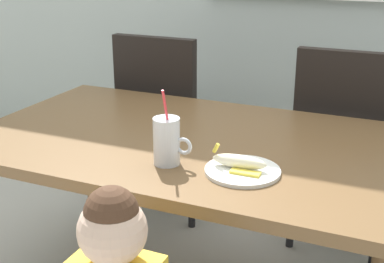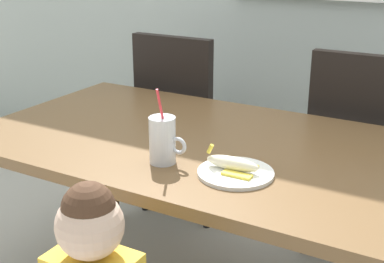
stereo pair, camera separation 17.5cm
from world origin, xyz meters
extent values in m
cube|color=brown|center=(0.00, 0.00, 0.69)|extent=(1.56, 0.93, 0.04)
cylinder|color=brown|center=(-0.70, 0.39, 0.34)|extent=(0.07, 0.07, 0.67)
cube|color=black|center=(-0.43, 0.75, 0.45)|extent=(0.44, 0.44, 0.06)
cube|color=black|center=(-0.43, 0.55, 0.72)|extent=(0.42, 0.05, 0.48)
cylinder|color=black|center=(-0.24, 0.94, 0.21)|extent=(0.04, 0.04, 0.42)
cylinder|color=black|center=(-0.62, 0.94, 0.21)|extent=(0.04, 0.04, 0.42)
cylinder|color=black|center=(-0.24, 0.56, 0.21)|extent=(0.04, 0.04, 0.42)
cylinder|color=black|center=(-0.62, 0.56, 0.21)|extent=(0.04, 0.04, 0.42)
cube|color=black|center=(0.45, 0.77, 0.45)|extent=(0.44, 0.44, 0.06)
cube|color=black|center=(0.45, 0.57, 0.72)|extent=(0.42, 0.05, 0.48)
cylinder|color=black|center=(0.26, 0.96, 0.21)|extent=(0.04, 0.04, 0.42)
cylinder|color=black|center=(0.26, 0.58, 0.21)|extent=(0.04, 0.04, 0.42)
sphere|color=beige|center=(0.10, -0.68, 0.72)|extent=(0.17, 0.17, 0.17)
sphere|color=#472D1E|center=(0.10, -0.68, 0.77)|extent=(0.13, 0.13, 0.13)
cylinder|color=silver|center=(0.03, -0.24, 0.79)|extent=(0.08, 0.08, 0.15)
cylinder|color=beige|center=(0.03, -0.24, 0.76)|extent=(0.07, 0.07, 0.08)
torus|color=silver|center=(0.08, -0.24, 0.78)|extent=(0.06, 0.01, 0.06)
cylinder|color=#E5333F|center=(0.03, -0.25, 0.86)|extent=(0.01, 0.07, 0.21)
cylinder|color=white|center=(0.27, -0.22, 0.72)|extent=(0.23, 0.23, 0.01)
ellipsoid|color=#F4EAC6|center=(0.25, -0.21, 0.75)|extent=(0.17, 0.05, 0.04)
cube|color=yellow|center=(0.28, -0.25, 0.73)|extent=(0.09, 0.03, 0.01)
cube|color=yellow|center=(0.27, -0.17, 0.73)|extent=(0.09, 0.03, 0.01)
cylinder|color=yellow|center=(0.18, -0.21, 0.78)|extent=(0.02, 0.01, 0.03)
camera|label=1|loc=(0.71, -1.61, 1.37)|focal=49.12mm
camera|label=2|loc=(0.86, -1.53, 1.37)|focal=49.12mm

